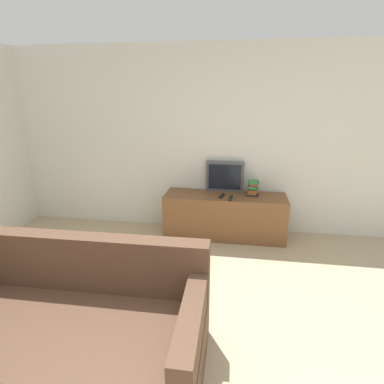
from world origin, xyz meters
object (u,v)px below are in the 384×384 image
at_px(television, 225,176).
at_px(book_stack, 253,188).
at_px(remote_on_stand, 222,196).
at_px(remote_secondary, 231,198).
at_px(couch, 66,330).
at_px(tv_stand, 224,216).

height_order(television, book_stack, television).
distance_m(television, remote_on_stand, 0.34).
bearing_deg(book_stack, remote_secondary, -143.84).
xyz_separation_m(book_stack, remote_secondary, (-0.29, -0.21, -0.09)).
bearing_deg(remote_secondary, book_stack, 36.16).
distance_m(couch, remote_on_stand, 2.50).
bearing_deg(remote_on_stand, remote_secondary, -32.99).
xyz_separation_m(tv_stand, couch, (-1.06, -2.32, -0.02)).
xyz_separation_m(couch, remote_on_stand, (1.01, 2.26, 0.34)).
height_order(book_stack, remote_on_stand, book_stack).
relative_size(couch, remote_on_stand, 11.50).
height_order(couch, book_stack, couch).
distance_m(tv_stand, television, 0.56).
xyz_separation_m(tv_stand, book_stack, (0.37, 0.07, 0.41)).
relative_size(remote_on_stand, remote_secondary, 0.95).
bearing_deg(couch, television, 67.16).
bearing_deg(remote_secondary, tv_stand, 118.15).
relative_size(tv_stand, couch, 0.81).
distance_m(remote_on_stand, remote_secondary, 0.14).
bearing_deg(tv_stand, book_stack, 10.40).
bearing_deg(remote_on_stand, couch, -114.17).
xyz_separation_m(couch, book_stack, (1.42, 2.39, 0.43)).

